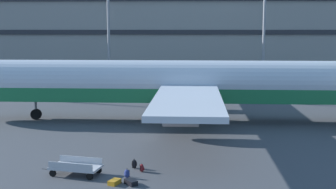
{
  "coord_description": "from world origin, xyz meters",
  "views": [
    {
      "loc": [
        0.63,
        -36.92,
        7.47
      ],
      "look_at": [
        -0.14,
        -4.72,
        3.0
      ],
      "focal_mm": 48.5,
      "sensor_mm": 36.0,
      "label": 1
    }
  ],
  "objects_px": {
    "suitcase_large": "(131,182)",
    "baggage_cart": "(76,167)",
    "airliner": "(182,84)",
    "backpack_red": "(134,164)",
    "backpack_small": "(127,174)",
    "backpack_silver": "(142,168)",
    "suitcase_laid_flat": "(115,182)"
  },
  "relations": [
    {
      "from": "airliner",
      "to": "baggage_cart",
      "type": "height_order",
      "value": "airliner"
    },
    {
      "from": "suitcase_laid_flat",
      "to": "backpack_small",
      "type": "relative_size",
      "value": 1.57
    },
    {
      "from": "backpack_silver",
      "to": "backpack_small",
      "type": "bearing_deg",
      "value": -123.25
    },
    {
      "from": "suitcase_laid_flat",
      "to": "baggage_cart",
      "type": "height_order",
      "value": "baggage_cart"
    },
    {
      "from": "backpack_red",
      "to": "airliner",
      "type": "bearing_deg",
      "value": 78.42
    },
    {
      "from": "suitcase_laid_flat",
      "to": "backpack_red",
      "type": "bearing_deg",
      "value": 74.97
    },
    {
      "from": "backpack_red",
      "to": "baggage_cart",
      "type": "relative_size",
      "value": 0.16
    },
    {
      "from": "airliner",
      "to": "backpack_small",
      "type": "relative_size",
      "value": 76.46
    },
    {
      "from": "suitcase_large",
      "to": "baggage_cart",
      "type": "bearing_deg",
      "value": 154.4
    },
    {
      "from": "airliner",
      "to": "backpack_red",
      "type": "height_order",
      "value": "airliner"
    },
    {
      "from": "airliner",
      "to": "baggage_cart",
      "type": "distance_m",
      "value": 15.93
    },
    {
      "from": "backpack_small",
      "to": "baggage_cart",
      "type": "relative_size",
      "value": 0.15
    },
    {
      "from": "airliner",
      "to": "backpack_small",
      "type": "height_order",
      "value": "airliner"
    },
    {
      "from": "suitcase_laid_flat",
      "to": "baggage_cart",
      "type": "relative_size",
      "value": 0.23
    },
    {
      "from": "airliner",
      "to": "backpack_red",
      "type": "xyz_separation_m",
      "value": [
        -2.74,
        -13.36,
        -2.92
      ]
    },
    {
      "from": "airliner",
      "to": "suitcase_laid_flat",
      "type": "distance_m",
      "value": 16.68
    },
    {
      "from": "backpack_silver",
      "to": "baggage_cart",
      "type": "bearing_deg",
      "value": -169.38
    },
    {
      "from": "backpack_small",
      "to": "backpack_red",
      "type": "bearing_deg",
      "value": 82.43
    },
    {
      "from": "airliner",
      "to": "suitcase_large",
      "type": "bearing_deg",
      "value": -99.32
    },
    {
      "from": "airliner",
      "to": "backpack_small",
      "type": "distance_m",
      "value": 15.61
    },
    {
      "from": "suitcase_laid_flat",
      "to": "backpack_silver",
      "type": "bearing_deg",
      "value": 59.95
    },
    {
      "from": "suitcase_laid_flat",
      "to": "backpack_small",
      "type": "distance_m",
      "value": 1.12
    },
    {
      "from": "suitcase_large",
      "to": "baggage_cart",
      "type": "height_order",
      "value": "baggage_cart"
    },
    {
      "from": "backpack_red",
      "to": "backpack_silver",
      "type": "relative_size",
      "value": 1.13
    },
    {
      "from": "suitcase_large",
      "to": "backpack_red",
      "type": "xyz_separation_m",
      "value": [
        -0.1,
        2.72,
        0.11
      ]
    },
    {
      "from": "suitcase_large",
      "to": "backpack_small",
      "type": "xyz_separation_m",
      "value": [
        -0.32,
        1.05,
        0.09
      ]
    },
    {
      "from": "suitcase_large",
      "to": "suitcase_laid_flat",
      "type": "relative_size",
      "value": 1.03
    },
    {
      "from": "airliner",
      "to": "suitcase_large",
      "type": "distance_m",
      "value": 16.58
    },
    {
      "from": "airliner",
      "to": "backpack_silver",
      "type": "bearing_deg",
      "value": -99.2
    },
    {
      "from": "suitcase_large",
      "to": "backpack_small",
      "type": "distance_m",
      "value": 1.1
    },
    {
      "from": "backpack_red",
      "to": "baggage_cart",
      "type": "height_order",
      "value": "baggage_cart"
    },
    {
      "from": "backpack_red",
      "to": "backpack_silver",
      "type": "xyz_separation_m",
      "value": [
        0.47,
        -0.61,
        -0.03
      ]
    }
  ]
}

